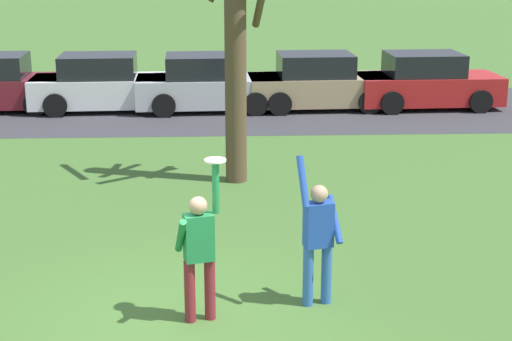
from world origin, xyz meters
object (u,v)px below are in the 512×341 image
Objects in this scene: parked_car_red at (426,83)px; parked_car_tan at (319,83)px; parked_car_silver at (208,85)px; person_defender at (318,235)px; parked_car_white at (103,85)px; frisbee_disc at (215,160)px; person_catcher at (199,248)px; bare_tree_tall at (237,40)px.

parked_car_tan is at bearing 177.44° from parked_car_red.
parked_car_red is at bearing -1.50° from parked_car_silver.
parked_car_white is (-4.62, 12.96, -0.25)m from person_defender.
frisbee_disc is 13.64m from parked_car_tan.
person_catcher is 13.21m from parked_car_silver.
person_catcher is at bearing -105.51° from parked_car_tan.
frisbee_disc is at bearing -78.40° from parked_car_white.
frisbee_disc reaches higher than parked_car_white.
frisbee_disc is 0.06× the size of parked_car_silver.
person_defender reaches higher than parked_car_white.
parked_car_white is at bearing -85.01° from person_defender.
parked_car_silver is at bearing -97.37° from person_defender.
bare_tree_tall is at bearing 69.59° from person_catcher.
person_defender is 0.49× the size of parked_car_tan.
frisbee_disc is at bearing -90.97° from parked_car_silver.
person_defender is at bearing 0.00° from person_catcher.
person_catcher is 0.37× the size of bare_tree_tall.
parked_car_tan is at bearing -0.47° from parked_car_silver.
person_defender reaches higher than parked_car_tan.
parked_car_white and parked_car_tan have the same top height.
parked_car_silver is 1.00× the size of parked_car_red.
frisbee_disc is 14.62m from parked_car_red.
person_defender is 6.08m from bare_tree_tall.
person_defender is at bearing -80.89° from bare_tree_tall.
bare_tree_tall is at bearing -95.52° from person_defender.
frisbee_disc is 6.12m from bare_tree_tall.
parked_car_white is at bearing 88.36° from person_catcher.
parked_car_white is (-3.30, 13.30, -1.37)m from frisbee_disc.
bare_tree_tall is at bearing -86.58° from parked_car_silver.
person_catcher reaches higher than parked_car_red.
parked_car_tan is at bearing 70.86° from bare_tree_tall.
bare_tree_tall is at bearing -111.47° from parked_car_tan.
parked_car_silver is 0.75× the size of bare_tree_tall.
parked_car_silver is at bearing -5.19° from parked_car_white.
bare_tree_tall reaches higher than frisbee_disc.
parked_car_white is at bearing 177.32° from parked_car_red.
bare_tree_tall reaches higher than person_catcher.
person_catcher is 14.70m from parked_car_red.
parked_car_white is (-3.08, 13.36, -0.25)m from person_catcher.
frisbee_disc reaches higher than parked_car_silver.
parked_car_silver is at bearing 179.53° from parked_car_tan.
bare_tree_tall is at bearing -65.26° from parked_car_white.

